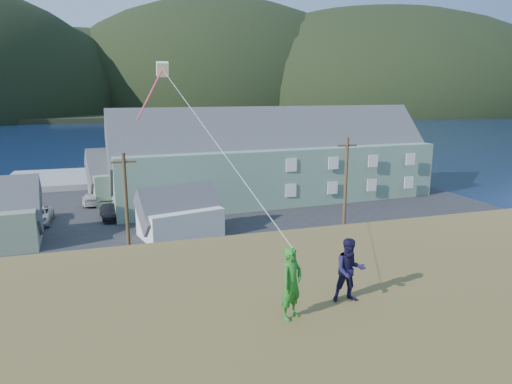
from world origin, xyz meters
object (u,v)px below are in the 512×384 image
lodge (275,157)px  kite_flyer_navy (350,270)px  shed_palegreen_far (137,175)px  wharf (104,177)px  shed_white (180,214)px  kite_flyer_green (292,283)px

lodge → kite_flyer_navy: size_ratio=22.00×
shed_palegreen_far → lodge: bearing=-27.8°
lodge → shed_palegreen_far: 16.58m
wharf → shed_white: size_ratio=3.30×
wharf → kite_flyer_navy: bearing=-83.1°
lodge → kite_flyer_green: 43.33m
wharf → lodge: size_ratio=0.68×
shed_palegreen_far → kite_flyer_navy: (3.10, -45.60, 5.18)m
wharf → shed_white: bearing=-77.4°
kite_flyer_green → shed_palegreen_far: bearing=60.5°
shed_palegreen_far → wharf: bearing=97.7°
shed_palegreen_far → shed_white: bearing=-90.4°
lodge → kite_flyer_navy: 42.39m
shed_white → kite_flyer_navy: bearing=-102.6°
wharf → shed_palegreen_far: (4.07, -13.34, 2.43)m
wharf → kite_flyer_green: kite_flyer_green is taller
lodge → shed_white: lodge is taller
shed_white → wharf: bearing=89.1°
lodge → shed_white: 17.55m
kite_flyer_navy → shed_white: bearing=101.8°
kite_flyer_green → kite_flyer_navy: kite_flyer_green is taller
kite_flyer_green → lodge: bearing=39.6°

